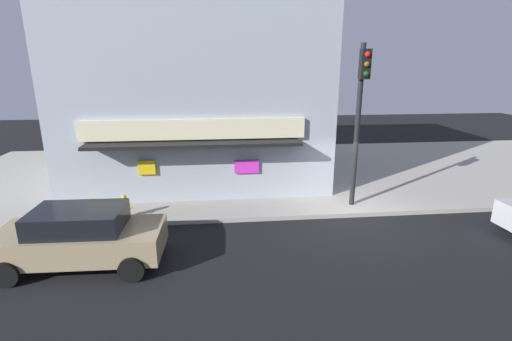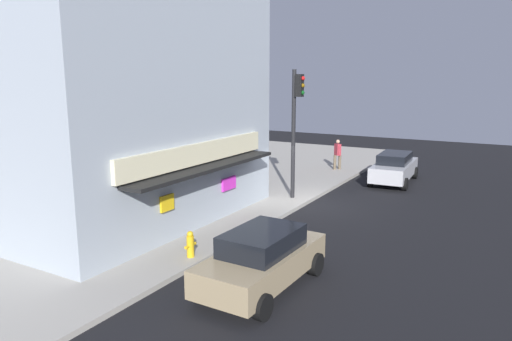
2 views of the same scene
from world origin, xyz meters
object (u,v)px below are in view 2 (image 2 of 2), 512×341
fire_hydrant (190,244)px  parked_car_tan (262,258)px  parked_car_silver (394,167)px  trash_can (82,259)px  traffic_light (296,118)px  pedestrian (338,153)px

fire_hydrant → parked_car_tan: size_ratio=0.19×
fire_hydrant → parked_car_silver: 14.21m
trash_can → parked_car_tan: 4.94m
traffic_light → parked_car_silver: bearing=-25.9°
traffic_light → pedestrian: bearing=5.2°
fire_hydrant → parked_car_silver: parked_car_silver is taller
pedestrian → parked_car_tan: bearing=-166.7°
fire_hydrant → parked_car_tan: 2.78m
pedestrian → trash_can: bearing=177.3°
traffic_light → parked_car_silver: 7.29m
trash_can → parked_car_tan: parked_car_tan is taller
traffic_light → parked_car_silver: (6.01, -2.92, -2.92)m
traffic_light → parked_car_tan: bearing=-160.2°
fire_hydrant → trash_can: 3.05m
traffic_light → fire_hydrant: (-7.95, -0.31, -3.19)m
trash_can → pedestrian: 17.68m
pedestrian → fire_hydrant: bearing=-176.3°
parked_car_tan → parked_car_silver: bearing=0.5°
fire_hydrant → parked_car_tan: (-0.48, -2.73, 0.27)m
fire_hydrant → pedestrian: 15.24m
trash_can → parked_car_silver: 17.01m
traffic_light → fire_hydrant: bearing=-177.8°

